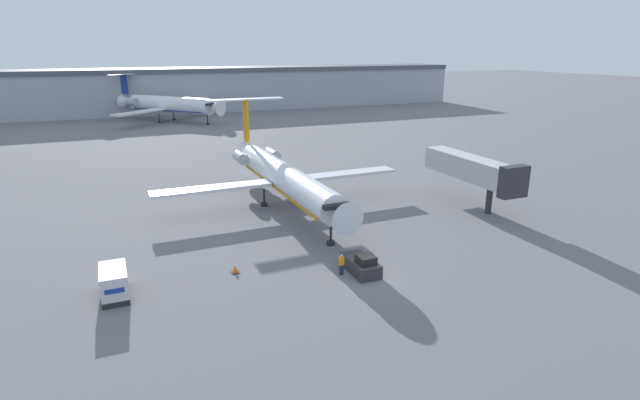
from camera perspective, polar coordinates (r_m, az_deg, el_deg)
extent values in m
plane|color=slate|center=(41.62, 5.59, -8.68)|extent=(600.00, 600.00, 0.00)
cube|color=#9EA3AD|center=(154.34, -16.59, 11.73)|extent=(180.00, 16.00, 11.19)
cube|color=#4C515B|center=(153.96, -16.79, 14.02)|extent=(180.00, 16.80, 1.20)
cylinder|color=silver|center=(57.35, -3.98, 2.55)|extent=(3.49, 26.62, 3.10)
cone|color=silver|center=(44.53, 2.49, -1.72)|extent=(3.14, 2.53, 3.10)
cube|color=black|center=(45.21, 1.94, -0.70)|extent=(2.65, 0.74, 0.44)
cone|color=silver|center=(71.28, -8.16, 5.28)|extent=(2.84, 3.45, 2.79)
cube|color=orange|center=(57.61, -3.96, 1.58)|extent=(3.15, 23.96, 0.20)
cube|color=silver|center=(61.87, 2.77, 2.98)|extent=(13.35, 2.54, 0.36)
cube|color=silver|center=(56.64, -12.25, 1.27)|extent=(13.35, 2.54, 0.36)
cylinder|color=#ADADB7|center=(68.25, -5.48, 5.19)|extent=(1.52, 3.05, 1.48)
cylinder|color=#ADADB7|center=(67.01, -9.08, 4.83)|extent=(1.52, 3.05, 1.48)
cube|color=orange|center=(71.16, -8.47, 8.94)|extent=(0.27, 2.20, 5.92)
cube|color=silver|center=(70.81, -8.57, 11.31)|extent=(10.68, 1.96, 0.20)
cylinder|color=black|center=(47.32, 1.24, -3.93)|extent=(0.24, 0.24, 2.15)
cylinder|color=black|center=(47.64, 1.23, -4.91)|extent=(0.80, 0.80, 0.40)
cylinder|color=black|center=(59.20, -6.40, 0.31)|extent=(0.24, 0.24, 2.15)
cylinder|color=black|center=(59.45, -6.37, -0.50)|extent=(0.80, 0.80, 0.40)
cylinder|color=black|center=(60.47, -2.77, 0.75)|extent=(0.24, 0.24, 2.15)
cylinder|color=black|center=(60.72, -2.75, -0.04)|extent=(0.80, 0.80, 0.40)
cube|color=#2D2D33|center=(42.16, 4.66, -7.48)|extent=(1.95, 4.06, 1.10)
cube|color=black|center=(41.08, 5.27, -6.80)|extent=(1.37, 1.46, 0.70)
cube|color=black|center=(43.81, 3.46, -6.71)|extent=(1.76, 0.30, 0.66)
cube|color=#232326|center=(41.23, -22.33, -9.89)|extent=(1.92, 3.77, 0.45)
cube|color=silver|center=(40.76, -22.51, -8.47)|extent=(1.92, 3.77, 1.80)
cube|color=navy|center=(39.03, -22.43, -9.61)|extent=(1.34, 0.04, 0.36)
cube|color=#232838|center=(41.57, 2.46, -7.97)|extent=(0.32, 0.20, 0.88)
cube|color=orange|center=(41.25, 2.47, -6.99)|extent=(0.40, 0.24, 0.69)
sphere|color=tan|center=(41.06, 2.48, -6.38)|extent=(0.26, 0.26, 0.26)
cube|color=black|center=(42.66, -9.65, -8.15)|extent=(0.69, 0.69, 0.04)
cone|color=orange|center=(42.53, -9.67, -7.78)|extent=(0.49, 0.49, 0.58)
cylinder|color=white|center=(132.87, -16.67, 10.41)|extent=(19.00, 21.28, 4.04)
cone|color=white|center=(123.89, -11.87, 10.32)|extent=(5.18, 5.09, 4.04)
cube|color=black|center=(124.62, -12.36, 10.66)|extent=(3.07, 2.76, 0.44)
cone|color=white|center=(143.07, -21.02, 10.43)|extent=(5.66, 5.75, 3.64)
cube|color=navy|center=(133.01, -16.63, 9.85)|extent=(17.10, 19.16, 0.20)
cube|color=white|center=(140.75, -14.40, 10.55)|extent=(13.31, 12.01, 0.36)
cube|color=white|center=(127.16, -19.94, 9.43)|extent=(13.31, 12.01, 0.36)
cylinder|color=#ADADB7|center=(142.03, -19.00, 10.79)|extent=(3.47, 3.58, 2.00)
cylinder|color=#ADADB7|center=(137.99, -20.73, 10.46)|extent=(3.47, 3.58, 2.00)
cube|color=navy|center=(143.36, -21.47, 12.21)|extent=(1.61, 1.83, 5.00)
cube|color=white|center=(143.22, -21.58, 13.21)|extent=(8.01, 7.21, 0.20)
cylinder|color=black|center=(125.90, -12.73, 8.92)|extent=(0.24, 0.24, 2.27)
cylinder|color=black|center=(126.03, -12.70, 8.50)|extent=(0.80, 0.80, 0.40)
cylinder|color=black|center=(132.59, -17.92, 8.91)|extent=(0.24, 0.24, 2.27)
cylinder|color=black|center=(132.71, -17.88, 8.51)|extent=(0.80, 0.80, 0.40)
cylinder|color=black|center=(136.37, -16.38, 9.25)|extent=(0.24, 0.24, 2.27)
cylinder|color=black|center=(136.49, -16.35, 8.86)|extent=(0.80, 0.80, 0.40)
cylinder|color=#2D2D33|center=(59.24, 18.76, 0.03)|extent=(0.70, 0.70, 3.20)
cube|color=#B2B7BC|center=(61.48, 16.53, 3.63)|extent=(2.60, 13.54, 2.60)
cube|color=#2D2D33|center=(56.19, 21.25, 1.95)|extent=(3.20, 1.20, 3.38)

